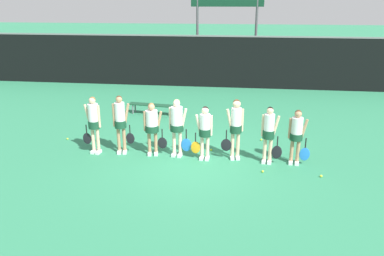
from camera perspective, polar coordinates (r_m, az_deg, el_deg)
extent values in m
plane|color=#2D7F56|center=(11.27, 0.10, -4.50)|extent=(140.00, 140.00, 0.00)
cube|color=black|center=(20.37, 3.81, 9.93)|extent=(60.00, 0.06, 2.69)
cube|color=slate|center=(20.20, 3.90, 13.81)|extent=(60.00, 0.08, 0.08)
cylinder|color=#515156|center=(21.81, 0.83, 14.42)|extent=(0.14, 0.14, 5.61)
cylinder|color=#515156|center=(21.66, 9.71, 14.13)|extent=(0.14, 0.14, 5.61)
cube|color=#19472D|center=(15.49, -5.96, 3.51)|extent=(2.11, 0.62, 0.04)
cylinder|color=slate|center=(15.39, -2.80, 2.67)|extent=(0.06, 0.06, 0.39)
cylinder|color=slate|center=(15.16, -3.08, 2.41)|extent=(0.06, 0.06, 0.39)
cylinder|color=slate|center=(15.97, -8.65, 3.08)|extent=(0.06, 0.06, 0.39)
cylinder|color=slate|center=(15.75, -9.00, 2.83)|extent=(0.06, 0.06, 0.39)
cylinder|color=beige|center=(11.78, -14.13, -1.82)|extent=(0.10, 0.10, 0.85)
cylinder|color=beige|center=(11.86, -14.83, -1.74)|extent=(0.10, 0.10, 0.85)
cube|color=white|center=(11.89, -14.05, -3.58)|extent=(0.14, 0.25, 0.09)
cube|color=white|center=(11.97, -14.75, -3.49)|extent=(0.14, 0.25, 0.09)
cylinder|color=#16422B|center=(11.66, -14.68, 0.53)|extent=(0.35, 0.35, 0.23)
cylinder|color=white|center=(11.58, -14.79, 1.85)|extent=(0.30, 0.30, 0.72)
sphere|color=beige|center=(11.46, -14.98, 4.05)|extent=(0.20, 0.20, 0.20)
sphere|color=olive|center=(11.47, -14.94, 4.19)|extent=(0.18, 0.18, 0.18)
cylinder|color=beige|center=(11.68, -15.61, 1.86)|extent=(0.22, 0.10, 0.69)
cylinder|color=beige|center=(11.49, -14.00, 1.73)|extent=(0.08, 0.08, 0.68)
cylinder|color=black|center=(11.83, -15.81, -0.13)|extent=(0.03, 0.03, 0.26)
ellipsoid|color=black|center=(11.93, -15.68, -1.55)|extent=(0.27, 0.03, 0.36)
cylinder|color=tan|center=(11.63, -10.28, -1.77)|extent=(0.10, 0.10, 0.86)
cylinder|color=tan|center=(11.66, -11.10, -1.78)|extent=(0.10, 0.10, 0.86)
cube|color=white|center=(11.74, -10.19, -3.59)|extent=(0.15, 0.26, 0.09)
cube|color=white|center=(11.77, -11.00, -3.59)|extent=(0.15, 0.26, 0.09)
cylinder|color=#16422B|center=(11.48, -10.84, 0.61)|extent=(0.35, 0.35, 0.22)
cylinder|color=white|center=(11.39, -10.93, 2.01)|extent=(0.30, 0.30, 0.74)
sphere|color=tan|center=(11.27, -11.08, 4.29)|extent=(0.19, 0.19, 0.19)
sphere|color=#4C331E|center=(11.28, -11.07, 4.43)|extent=(0.18, 0.18, 0.18)
cylinder|color=tan|center=(11.37, -9.97, 1.97)|extent=(0.23, 0.11, 0.71)
cylinder|color=tan|center=(11.42, -11.84, 1.94)|extent=(0.08, 0.08, 0.71)
cylinder|color=black|center=(11.47, -9.46, -0.14)|extent=(0.03, 0.03, 0.26)
ellipsoid|color=black|center=(11.57, -9.38, -1.56)|extent=(0.27, 0.03, 0.35)
cylinder|color=tan|center=(11.40, -5.54, -2.23)|extent=(0.10, 0.10, 0.77)
cylinder|color=tan|center=(11.41, -6.52, -2.24)|extent=(0.10, 0.10, 0.77)
cube|color=white|center=(11.50, -5.49, -3.87)|extent=(0.15, 0.26, 0.09)
cube|color=white|center=(11.51, -6.47, -3.88)|extent=(0.15, 0.26, 0.09)
cylinder|color=#16422B|center=(11.25, -6.11, -0.07)|extent=(0.41, 0.41, 0.20)
cylinder|color=white|center=(11.17, -6.15, 1.12)|extent=(0.36, 0.36, 0.63)
sphere|color=tan|center=(11.05, -6.23, 3.19)|extent=(0.21, 0.21, 0.21)
sphere|color=olive|center=(11.07, -6.23, 3.34)|extent=(0.19, 0.19, 0.19)
cylinder|color=tan|center=(11.17, -5.04, 1.07)|extent=(0.21, 0.11, 0.60)
cylinder|color=tan|center=(11.19, -7.22, 1.03)|extent=(0.08, 0.08, 0.60)
cylinder|color=black|center=(11.27, -4.58, -0.80)|extent=(0.03, 0.03, 0.26)
ellipsoid|color=black|center=(11.38, -4.54, -2.29)|extent=(0.29, 0.03, 0.36)
cylinder|color=beige|center=(11.21, -1.82, -2.33)|extent=(0.10, 0.10, 0.84)
cylinder|color=beige|center=(11.26, -2.75, -2.25)|extent=(0.10, 0.10, 0.84)
cube|color=white|center=(11.32, -1.85, -4.15)|extent=(0.14, 0.25, 0.09)
cube|color=white|center=(11.37, -2.77, -4.05)|extent=(0.14, 0.25, 0.09)
cylinder|color=#16422B|center=(11.07, -2.32, 0.06)|extent=(0.40, 0.40, 0.19)
cylinder|color=white|center=(10.98, -2.34, 1.46)|extent=(0.35, 0.35, 0.70)
sphere|color=beige|center=(10.86, -2.37, 3.74)|extent=(0.20, 0.20, 0.20)
sphere|color=#D8B772|center=(10.87, -2.34, 3.90)|extent=(0.19, 0.19, 0.19)
cylinder|color=beige|center=(10.93, -1.27, 1.32)|extent=(0.22, 0.10, 0.67)
cylinder|color=beige|center=(11.04, -3.35, 1.47)|extent=(0.08, 0.08, 0.67)
cylinder|color=black|center=(11.03, -0.88, -0.90)|extent=(0.03, 0.03, 0.29)
ellipsoid|color=blue|center=(11.15, -0.87, -2.58)|extent=(0.32, 0.03, 0.40)
cylinder|color=beige|center=(11.00, 2.39, -2.95)|extent=(0.10, 0.10, 0.77)
cylinder|color=beige|center=(11.02, 1.53, -2.89)|extent=(0.10, 0.10, 0.77)
cube|color=white|center=(11.10, 2.34, -4.64)|extent=(0.13, 0.25, 0.09)
cube|color=white|center=(11.13, 1.48, -4.57)|extent=(0.13, 0.25, 0.09)
cylinder|color=#16422B|center=(10.85, 1.98, -0.66)|extent=(0.35, 0.35, 0.22)
cylinder|color=white|center=(10.77, 2.00, 0.54)|extent=(0.30, 0.30, 0.63)
sphere|color=beige|center=(10.65, 2.02, 2.67)|extent=(0.21, 0.21, 0.21)
sphere|color=black|center=(10.66, 2.04, 2.83)|extent=(0.19, 0.19, 0.19)
cylinder|color=beige|center=(10.81, 0.99, 0.53)|extent=(0.20, 0.09, 0.60)
cylinder|color=beige|center=(10.75, 2.95, 0.40)|extent=(0.08, 0.08, 0.60)
cylinder|color=black|center=(10.93, 0.55, -1.40)|extent=(0.03, 0.03, 0.27)
ellipsoid|color=orange|center=(11.05, 0.54, -2.99)|extent=(0.28, 0.03, 0.38)
cylinder|color=beige|center=(11.11, 7.01, -2.60)|extent=(0.10, 0.10, 0.86)
cylinder|color=beige|center=(11.09, 6.17, -2.61)|extent=(0.10, 0.10, 0.86)
cube|color=white|center=(11.23, 6.95, -4.49)|extent=(0.15, 0.25, 0.09)
cube|color=white|center=(11.21, 6.12, -4.50)|extent=(0.15, 0.25, 0.09)
cylinder|color=#16422B|center=(10.93, 6.69, -0.11)|extent=(0.34, 0.34, 0.22)
cylinder|color=white|center=(10.84, 6.74, 1.26)|extent=(0.30, 0.30, 0.71)
sphere|color=beige|center=(10.71, 6.84, 3.65)|extent=(0.23, 0.23, 0.23)
sphere|color=#4C331E|center=(10.72, 6.83, 3.82)|extent=(0.21, 0.21, 0.21)
cylinder|color=beige|center=(10.82, 5.75, 1.19)|extent=(0.22, 0.11, 0.67)
cylinder|color=beige|center=(10.87, 7.68, 1.20)|extent=(0.08, 0.08, 0.67)
cylinder|color=black|center=(10.93, 5.27, -0.98)|extent=(0.03, 0.03, 0.28)
ellipsoid|color=black|center=(11.04, 5.22, -2.59)|extent=(0.31, 0.03, 0.38)
cylinder|color=beige|center=(10.98, 11.84, -3.32)|extent=(0.10, 0.10, 0.80)
cylinder|color=beige|center=(10.99, 11.01, -3.24)|extent=(0.10, 0.10, 0.80)
cube|color=white|center=(11.09, 11.71, -5.07)|extent=(0.14, 0.25, 0.09)
cube|color=white|center=(11.10, 10.88, -5.00)|extent=(0.14, 0.25, 0.09)
cylinder|color=#16422B|center=(10.81, 11.59, -0.91)|extent=(0.33, 0.33, 0.24)
cylinder|color=white|center=(10.73, 11.67, 0.36)|extent=(0.29, 0.29, 0.67)
sphere|color=beige|center=(10.61, 11.83, 2.58)|extent=(0.19, 0.19, 0.19)
sphere|color=black|center=(10.62, 11.84, 2.73)|extent=(0.18, 0.18, 0.18)
cylinder|color=beige|center=(10.73, 12.65, 0.21)|extent=(0.22, 0.10, 0.64)
cylinder|color=beige|center=(10.75, 10.74, 0.38)|extent=(0.08, 0.08, 0.64)
cylinder|color=black|center=(10.84, 12.91, -1.95)|extent=(0.03, 0.03, 0.29)
ellipsoid|color=black|center=(10.97, 12.78, -3.62)|extent=(0.29, 0.03, 0.40)
cylinder|color=tan|center=(11.11, 15.82, -3.48)|extent=(0.10, 0.10, 0.76)
cylinder|color=tan|center=(11.10, 14.94, -3.41)|extent=(0.10, 0.10, 0.76)
cube|color=white|center=(11.21, 15.67, -5.13)|extent=(0.14, 0.25, 0.09)
cube|color=white|center=(11.20, 14.79, -5.06)|extent=(0.14, 0.25, 0.09)
cylinder|color=#16422B|center=(10.95, 15.58, -1.26)|extent=(0.36, 0.36, 0.19)
cylinder|color=white|center=(10.87, 15.69, -0.04)|extent=(0.31, 0.31, 0.63)
sphere|color=tan|center=(10.75, 15.88, 2.04)|extent=(0.20, 0.20, 0.20)
sphere|color=#4C331E|center=(10.76, 15.89, 2.20)|extent=(0.18, 0.18, 0.18)
cylinder|color=tan|center=(10.88, 16.72, -0.20)|extent=(0.21, 0.10, 0.60)
cylinder|color=tan|center=(10.87, 14.70, -0.04)|extent=(0.08, 0.08, 0.60)
cylinder|color=black|center=(11.00, 16.95, -2.20)|extent=(0.03, 0.03, 0.29)
ellipsoid|color=blue|center=(11.12, 16.78, -3.84)|extent=(0.29, 0.03, 0.40)
sphere|color=#CCE033|center=(12.81, 10.51, -1.76)|extent=(0.06, 0.06, 0.06)
sphere|color=#CCE033|center=(11.75, 2.94, -3.34)|extent=(0.07, 0.07, 0.07)
sphere|color=#CCE033|center=(13.35, -18.45, -1.57)|extent=(0.06, 0.06, 0.06)
sphere|color=#CCE033|center=(10.61, 19.08, -6.94)|extent=(0.07, 0.07, 0.07)
sphere|color=#CCE033|center=(10.49, 10.73, -6.51)|extent=(0.06, 0.06, 0.06)
sphere|color=#CCE033|center=(11.90, 5.44, -3.12)|extent=(0.07, 0.07, 0.07)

